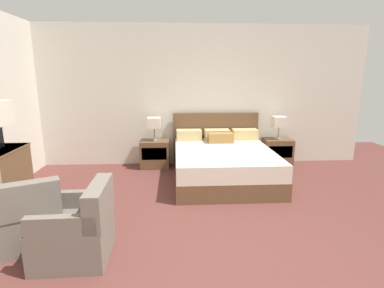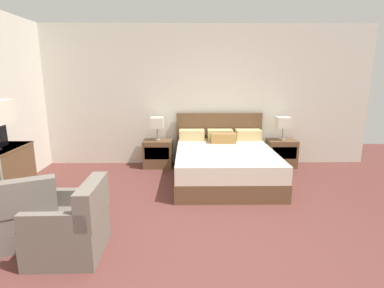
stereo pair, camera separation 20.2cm
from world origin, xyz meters
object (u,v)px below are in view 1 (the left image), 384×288
(nightstand_left, at_px, (155,154))
(table_lamp_right, at_px, (279,122))
(bed, at_px, (223,162))
(nightstand_right, at_px, (277,152))
(armchair_by_window, at_px, (27,219))
(table_lamp_left, at_px, (154,123))
(armchair_companion, at_px, (78,230))

(nightstand_left, xyz_separation_m, table_lamp_right, (2.45, 0.00, 0.61))
(bed, relative_size, table_lamp_right, 4.55)
(nightstand_left, relative_size, table_lamp_right, 1.23)
(nightstand_left, xyz_separation_m, nightstand_right, (2.45, 0.00, 0.00))
(armchair_by_window, bearing_deg, table_lamp_left, 66.11)
(table_lamp_left, height_order, armchair_companion, table_lamp_left)
(nightstand_left, bearing_deg, nightstand_right, 0.00)
(bed, xyz_separation_m, nightstand_left, (-1.23, 0.74, -0.03))
(nightstand_right, height_order, armchair_companion, armchair_companion)
(nightstand_right, bearing_deg, table_lamp_left, 179.97)
(nightstand_left, xyz_separation_m, armchair_by_window, (-1.19, -2.70, 0.02))
(nightstand_right, distance_m, table_lamp_right, 0.61)
(nightstand_left, height_order, armchair_companion, armchair_companion)
(nightstand_left, distance_m, table_lamp_right, 2.53)
(armchair_companion, bearing_deg, nightstand_left, 79.08)
(bed, distance_m, table_lamp_right, 1.55)
(nightstand_right, height_order, table_lamp_right, table_lamp_right)
(bed, height_order, armchair_companion, bed)
(nightstand_left, distance_m, armchair_by_window, 2.95)
(armchair_by_window, distance_m, armchair_companion, 0.68)
(nightstand_right, bearing_deg, table_lamp_right, 90.00)
(nightstand_left, xyz_separation_m, table_lamp_left, (-0.00, 0.00, 0.61))
(table_lamp_right, relative_size, armchair_companion, 0.59)
(table_lamp_left, relative_size, armchair_by_window, 0.49)
(nightstand_right, bearing_deg, nightstand_left, 180.00)
(bed, bearing_deg, table_lamp_left, 148.73)
(nightstand_left, height_order, armchair_by_window, armchair_by_window)
(nightstand_left, bearing_deg, bed, -31.22)
(bed, distance_m, armchair_by_window, 3.11)
(armchair_by_window, bearing_deg, table_lamp_right, 36.49)
(bed, bearing_deg, armchair_companion, -128.94)
(table_lamp_right, bearing_deg, nightstand_left, -179.97)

